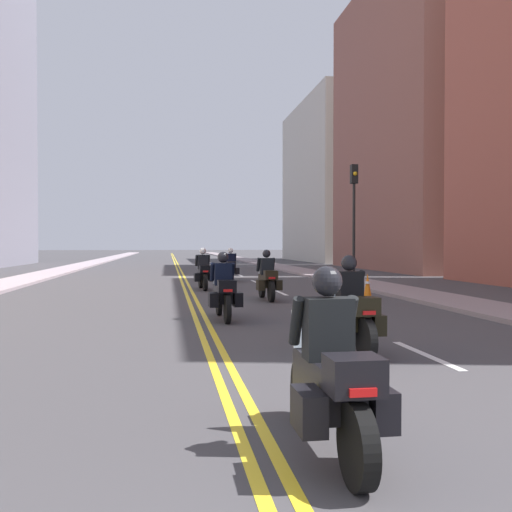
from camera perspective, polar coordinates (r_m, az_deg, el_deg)
name	(u,v)px	position (r m, az deg, el deg)	size (l,w,h in m)	color
ground_plane	(177,265)	(48.65, -7.88, -0.93)	(264.00, 264.00, 0.00)	#403E41
sidewalk_left	(83,265)	(49.13, -16.88, -0.88)	(2.11, 144.00, 0.12)	#A3939A
sidewalk_right	(267,264)	(49.37, 1.08, -0.82)	(2.11, 144.00, 0.12)	gray
centreline_yellow_inner	(176,265)	(48.65, -8.02, -0.93)	(0.12, 132.00, 0.01)	yellow
centreline_yellow_outer	(178,265)	(48.65, -7.74, -0.93)	(0.12, 132.00, 0.01)	yellow
lane_dashes_white	(247,278)	(29.95, -0.93, -2.22)	(0.14, 56.40, 0.01)	silver
building_right_1	(421,125)	(43.05, 16.10, 12.40)	(7.71, 17.31, 20.38)	brown
building_right_2	(345,183)	(62.28, 8.85, 7.23)	(9.75, 19.13, 16.72)	#B1ABA0
motorcycle_0	(330,379)	(4.95, 7.43, -12.08)	(0.76, 2.26, 1.59)	black
motorcycle_1	(351,313)	(9.49, 9.46, -5.62)	(0.78, 2.19, 1.60)	black
motorcycle_2	(224,292)	(13.46, -3.25, -3.56)	(0.77, 2.22, 1.60)	black
motorcycle_3	(267,280)	(18.18, 1.11, -2.37)	(0.77, 2.19, 1.61)	black
motorcycle_4	(203,273)	(22.43, -5.28, -1.69)	(0.78, 2.15, 1.64)	black
motorcycle_5	(231,268)	(27.49, -2.54, -1.16)	(0.77, 2.26, 1.60)	black
traffic_cone_0	(368,286)	(19.13, 11.05, -2.95)	(0.34, 0.34, 0.82)	black
traffic_light_near	(354,203)	(24.63, 9.74, 5.22)	(0.28, 0.38, 5.15)	black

